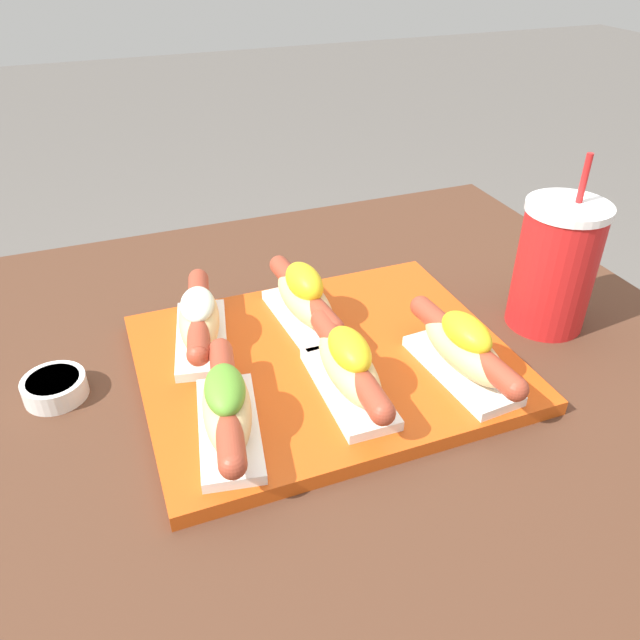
# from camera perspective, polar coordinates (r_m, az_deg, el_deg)

# --- Properties ---
(patio_table) EXTENTS (1.02, 0.90, 0.73)m
(patio_table) POSITION_cam_1_polar(r_m,az_deg,el_deg) (1.02, -0.41, -20.93)
(patio_table) COLOR #4C2D1E
(patio_table) RESTS_ON ground_plane
(serving_tray) EXTENTS (0.43, 0.35, 0.02)m
(serving_tray) POSITION_cam_1_polar(r_m,az_deg,el_deg) (0.75, 0.55, -3.92)
(serving_tray) COLOR #CC4C14
(serving_tray) RESTS_ON patio_table
(hot_dog_0) EXTENTS (0.09, 0.19, 0.07)m
(hot_dog_0) POSITION_cam_1_polar(r_m,az_deg,el_deg) (0.63, -8.52, -7.86)
(hot_dog_0) COLOR white
(hot_dog_0) RESTS_ON serving_tray
(hot_dog_1) EXTENTS (0.06, 0.20, 0.08)m
(hot_dog_1) POSITION_cam_1_polar(r_m,az_deg,el_deg) (0.67, 2.66, -4.28)
(hot_dog_1) COLOR white
(hot_dog_1) RESTS_ON serving_tray
(hot_dog_2) EXTENTS (0.07, 0.20, 0.08)m
(hot_dog_2) POSITION_cam_1_polar(r_m,az_deg,el_deg) (0.71, 13.01, -2.61)
(hot_dog_2) COLOR white
(hot_dog_2) RESTS_ON serving_tray
(hot_dog_3) EXTENTS (0.09, 0.19, 0.07)m
(hot_dog_3) POSITION_cam_1_polar(r_m,az_deg,el_deg) (0.76, -10.98, 0.05)
(hot_dog_3) COLOR white
(hot_dog_3) RESTS_ON serving_tray
(hot_dog_4) EXTENTS (0.07, 0.20, 0.08)m
(hot_dog_4) POSITION_cam_1_polar(r_m,az_deg,el_deg) (0.78, -1.43, 2.01)
(hot_dog_4) COLOR white
(hot_dog_4) RESTS_ON serving_tray
(sauce_bowl) EXTENTS (0.07, 0.07, 0.02)m
(sauce_bowl) POSITION_cam_1_polar(r_m,az_deg,el_deg) (0.77, -23.10, -5.62)
(sauce_bowl) COLOR silver
(sauce_bowl) RESTS_ON patio_table
(drink_cup) EXTENTS (0.10, 0.10, 0.23)m
(drink_cup) POSITION_cam_1_polar(r_m,az_deg,el_deg) (0.85, 20.73, 4.65)
(drink_cup) COLOR red
(drink_cup) RESTS_ON patio_table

